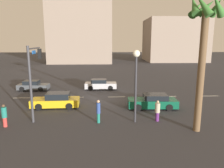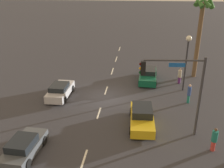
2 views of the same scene
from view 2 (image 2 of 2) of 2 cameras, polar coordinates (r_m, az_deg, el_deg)
The scene contains 17 objects.
ground_plane at distance 25.11m, azimuth -1.74°, elevation -2.73°, with size 220.00×220.00×0.00m, color #333338.
lane_stripe_0 at distance 41.96m, azimuth 1.71°, elevation 7.94°, with size 2.49×0.14×0.01m, color silver.
lane_stripe_1 at distance 36.49m, azimuth 0.95°, elevation 5.63°, with size 2.50×0.14×0.01m, color silver.
lane_stripe_2 at distance 31.69m, azimuth 0.07°, elevation 2.90°, with size 2.40×0.14×0.01m, color silver.
lane_stripe_3 at distance 26.33m, azimuth -1.33°, elevation -1.45°, with size 2.01×0.14×0.01m, color silver.
lane_stripe_4 at distance 22.10m, azimuth -2.98°, elevation -6.56°, with size 1.97×0.14×0.01m, color silver.
lane_stripe_5 at distance 17.18m, azimuth -6.33°, elevation -16.53°, with size 1.99×0.14×0.01m, color silver.
car_0 at distance 18.03m, azimuth -19.22°, elevation -13.30°, with size 4.02×1.97×1.31m.
car_1 at distance 28.90m, azimuth 8.11°, elevation 1.97°, with size 4.74×2.13×1.37m.
car_2 at distance 20.35m, azimuth 6.76°, elevation -7.37°, with size 4.61×2.03×1.45m.
car_3 at distance 25.26m, azimuth -11.60°, elevation -1.48°, with size 4.24×1.90×1.35m.
traffic_signal at distance 18.06m, azimuth 15.14°, elevation -0.03°, with size 0.62×4.47×6.04m.
streetlamp at distance 26.09m, azimuth 16.60°, elevation 6.81°, with size 0.56×0.56×5.73m.
pedestrian_0 at distance 24.42m, azimuth 16.98°, elevation -1.98°, with size 0.39×0.39×1.87m.
pedestrian_1 at distance 18.59m, azimuth 22.07°, elevation -11.42°, with size 0.50×0.50×1.75m.
pedestrian_2 at distance 28.75m, azimuth 15.01°, elevation 1.82°, with size 0.55×0.55×1.72m.
palm_tree_1 at distance 29.91m, azimuth 19.56°, elevation 13.72°, with size 2.41×2.46×9.42m.
Camera 2 is at (22.39, 3.27, 10.90)m, focal length 40.55 mm.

